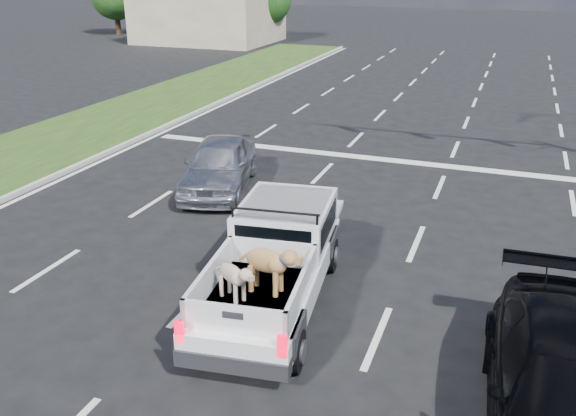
{
  "coord_description": "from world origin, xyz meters",
  "views": [
    {
      "loc": [
        3.4,
        -8.8,
        5.97
      ],
      "look_at": [
        -0.63,
        2.0,
        1.29
      ],
      "focal_mm": 38.0,
      "sensor_mm": 36.0,
      "label": 1
    }
  ],
  "objects": [
    {
      "name": "black_coupe",
      "position": [
        4.64,
        -1.62,
        0.79
      ],
      "size": [
        2.5,
        5.57,
        1.58
      ],
      "primitive_type": "imported",
      "rotation": [
        0.0,
        0.0,
        0.05
      ],
      "color": "black",
      "rests_on": "ground"
    },
    {
      "name": "silver_sedan",
      "position": [
        -4.06,
        5.69,
        0.72
      ],
      "size": [
        2.75,
        4.54,
        1.45
      ],
      "primitive_type": "imported",
      "rotation": [
        0.0,
        0.0,
        0.26
      ],
      "color": "silver",
      "rests_on": "ground"
    },
    {
      "name": "pickup_truck",
      "position": [
        -0.35,
        0.53,
        0.86
      ],
      "size": [
        2.39,
        5.12,
        1.85
      ],
      "rotation": [
        0.0,
        0.0,
        0.13
      ],
      "color": "black",
      "rests_on": "ground"
    },
    {
      "name": "curb_left",
      "position": [
        -9.05,
        6.0,
        0.07
      ],
      "size": [
        0.15,
        60.0,
        0.14
      ],
      "primitive_type": "cube",
      "color": "#A39F96",
      "rests_on": "ground"
    },
    {
      "name": "building_left",
      "position": [
        -20.0,
        36.0,
        2.2
      ],
      "size": [
        10.0,
        8.0,
        4.4
      ],
      "primitive_type": "cube",
      "color": "#C5B896",
      "rests_on": "ground"
    },
    {
      "name": "road_markings",
      "position": [
        0.0,
        6.56,
        0.01
      ],
      "size": [
        17.75,
        60.0,
        0.01
      ],
      "color": "silver",
      "rests_on": "ground"
    },
    {
      "name": "ground",
      "position": [
        0.0,
        0.0,
        0.0
      ],
      "size": [
        160.0,
        160.0,
        0.0
      ],
      "primitive_type": "plane",
      "color": "black",
      "rests_on": "ground"
    },
    {
      "name": "grass_median_left",
      "position": [
        -11.5,
        6.0,
        0.05
      ],
      "size": [
        5.0,
        60.0,
        0.1
      ],
      "primitive_type": "cube",
      "color": "#1F3B12",
      "rests_on": "ground"
    }
  ]
}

